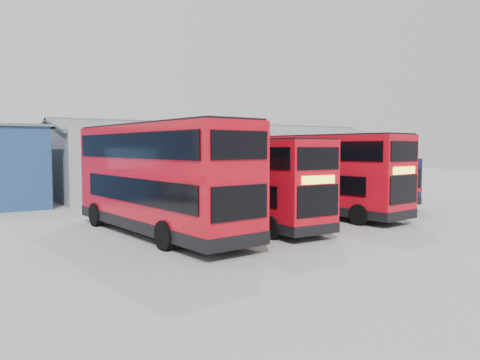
% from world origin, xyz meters
% --- Properties ---
extents(ground_plane, '(120.00, 120.00, 0.00)m').
position_xyz_m(ground_plane, '(0.00, 0.00, 0.00)').
color(ground_plane, gray).
rests_on(ground_plane, ground).
extents(maintenance_shed, '(30.50, 12.00, 5.89)m').
position_xyz_m(maintenance_shed, '(8.00, 20.00, 2.60)').
color(maintenance_shed, '#9A9FA8').
rests_on(maintenance_shed, ground).
extents(double_decker_left, '(3.74, 11.40, 4.74)m').
position_xyz_m(double_decker_left, '(-5.85, 2.89, 2.36)').
color(double_decker_left, red).
rests_on(double_decker_left, ground).
extents(double_decker_centre, '(2.62, 9.79, 4.12)m').
position_xyz_m(double_decker_centre, '(-1.19, 2.81, 2.05)').
color(double_decker_centre, red).
rests_on(double_decker_centre, ground).
extents(double_decker_right, '(3.66, 10.66, 4.42)m').
position_xyz_m(double_decker_right, '(3.98, 3.70, 2.20)').
color(double_decker_right, red).
rests_on(double_decker_right, ground).
extents(single_decker_blue, '(3.12, 11.48, 3.08)m').
position_xyz_m(single_decker_blue, '(8.99, 7.46, 1.53)').
color(single_decker_blue, '#0B0F33').
rests_on(single_decker_blue, ground).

